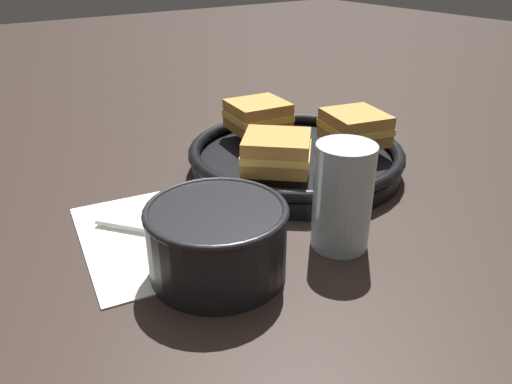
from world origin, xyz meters
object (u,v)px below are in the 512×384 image
object	(u,v)px
sandwich_near_right	(277,152)
spoon	(171,234)
sandwich_near_left	(258,116)
sandwich_far_left	(355,127)
soup_bowl	(217,236)
skillet	(295,158)
drinking_glass	(343,197)

from	to	relation	value
sandwich_near_right	spoon	bearing A→B (deg)	-83.22
spoon	sandwich_near_left	world-z (taller)	sandwich_near_left
sandwich_far_left	sandwich_near_right	bearing A→B (deg)	-86.27
soup_bowl	sandwich_near_right	size ratio (longest dim) A/B	1.20
sandwich_near_left	skillet	bearing A→B (deg)	3.73
skillet	sandwich_far_left	bearing A→B (deg)	63.73
sandwich_near_left	sandwich_near_right	world-z (taller)	same
spoon	sandwich_far_left	distance (m)	0.33
sandwich_near_left	sandwich_near_right	xyz separation A→B (m)	(0.14, -0.07, 0.00)
sandwich_near_right	sandwich_far_left	bearing A→B (deg)	93.73
soup_bowl	skillet	xyz separation A→B (m)	(-0.16, 0.24, -0.02)
sandwich_near_right	sandwich_far_left	world-z (taller)	same
skillet	sandwich_far_left	size ratio (longest dim) A/B	3.05
sandwich_near_right	skillet	bearing A→B (deg)	123.73
sandwich_near_left	sandwich_far_left	xyz separation A→B (m)	(0.13, 0.09, 0.00)
skillet	sandwich_near_left	bearing A→B (deg)	-176.27
soup_bowl	sandwich_near_right	bearing A→B (deg)	124.13
drinking_glass	sandwich_far_left	bearing A→B (deg)	131.30
skillet	sandwich_near_right	bearing A→B (deg)	-56.27
sandwich_far_left	drinking_glass	bearing A→B (deg)	-48.70
sandwich_near_left	drinking_glass	bearing A→B (deg)	-16.90
soup_bowl	drinking_glass	world-z (taller)	drinking_glass
sandwich_near_left	drinking_glass	distance (m)	0.30
soup_bowl	drinking_glass	size ratio (longest dim) A/B	1.19
sandwich_near_left	sandwich_far_left	size ratio (longest dim) A/B	0.93
sandwich_near_left	drinking_glass	size ratio (longest dim) A/B	0.80
spoon	sandwich_near_right	world-z (taller)	sandwich_near_right
spoon	sandwich_near_right	size ratio (longest dim) A/B	1.02
soup_bowl	skillet	distance (m)	0.29
sandwich_far_left	skillet	bearing A→B (deg)	-116.27
drinking_glass	sandwich_near_right	bearing A→B (deg)	173.42
spoon	sandwich_far_left	bearing A→B (deg)	57.87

